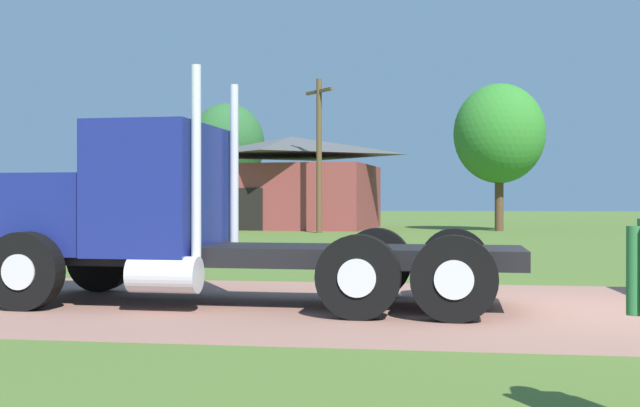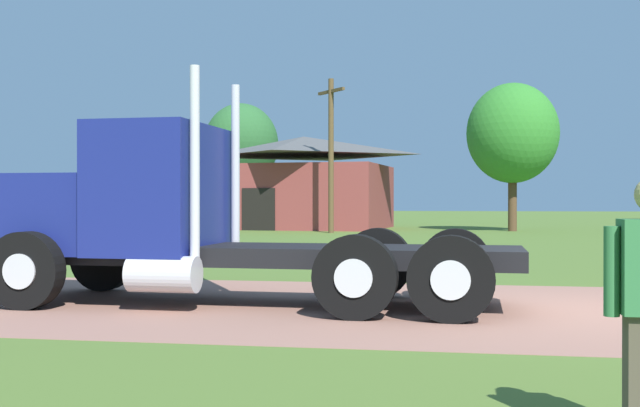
# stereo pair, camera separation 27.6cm
# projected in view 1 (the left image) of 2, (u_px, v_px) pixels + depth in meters

# --- Properties ---
(ground_plane) EXTENTS (200.00, 200.00, 0.00)m
(ground_plane) POSITION_uv_depth(u_px,v_px,m) (582.00, 311.00, 11.00)
(ground_plane) COLOR #516D2B
(dirt_track) EXTENTS (120.00, 6.52, 0.01)m
(dirt_track) POSITION_uv_depth(u_px,v_px,m) (582.00, 311.00, 11.00)
(dirt_track) COLOR #9D6B5A
(dirt_track) RESTS_ON ground_plane
(truck_foreground_white) EXTENTS (8.25, 2.95, 3.49)m
(truck_foreground_white) POSITION_uv_depth(u_px,v_px,m) (167.00, 219.00, 11.91)
(truck_foreground_white) COLOR black
(truck_foreground_white) RESTS_ON ground_plane
(shed_building) EXTENTS (10.09, 8.72, 5.14)m
(shed_building) POSITION_uv_depth(u_px,v_px,m) (291.00, 184.00, 43.16)
(shed_building) COLOR brown
(shed_building) RESTS_ON ground_plane
(utility_pole_far) EXTENTS (1.55, 1.75, 7.40)m
(utility_pole_far) POSITION_uv_depth(u_px,v_px,m) (319.00, 151.00, 37.04)
(utility_pole_far) COLOR brown
(utility_pole_far) RESTS_ON ground_plane
(tree_left) EXTENTS (5.11, 5.11, 8.23)m
(tree_left) POSITION_uv_depth(u_px,v_px,m) (227.00, 144.00, 52.92)
(tree_left) COLOR #513823
(tree_left) RESTS_ON ground_plane
(tree_mid) EXTENTS (4.62, 4.62, 7.51)m
(tree_mid) POSITION_uv_depth(u_px,v_px,m) (499.00, 134.00, 39.32)
(tree_mid) COLOR #513823
(tree_mid) RESTS_ON ground_plane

